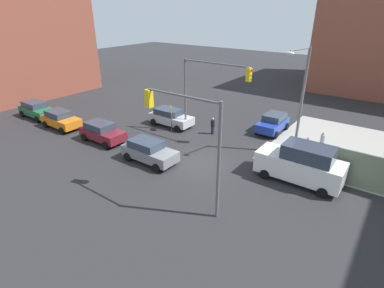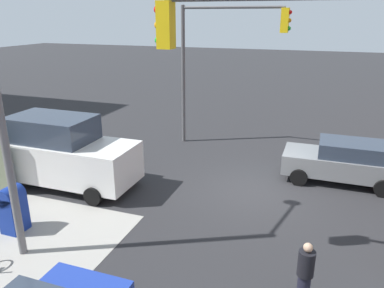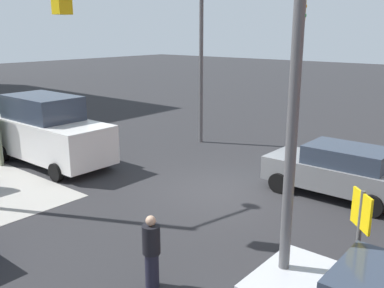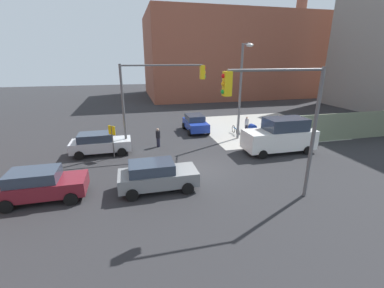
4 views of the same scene
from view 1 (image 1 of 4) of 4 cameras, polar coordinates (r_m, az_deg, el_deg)
name	(u,v)px [view 1 (image 1 of 4)]	position (r m, az deg, el deg)	size (l,w,h in m)	color
ground_plane	(197,162)	(22.10, 0.98, -3.45)	(120.00, 120.00, 0.00)	#28282B
sidewalk_corner	(355,151)	(27.11, 28.56, -1.10)	(12.00, 12.00, 0.01)	#9E9B93
traffic_signal_nw_corner	(209,84)	(25.05, 3.22, 11.38)	(6.31, 0.36, 6.50)	#59595B
traffic_signal_se_corner	(189,131)	(15.44, -0.59, 2.54)	(4.94, 0.36, 6.50)	#59595B
street_lamp_corner	(300,95)	(22.96, 19.90, 8.79)	(0.91, 2.62, 8.00)	slate
warning_sign_two_way	(171,114)	(27.09, -3.96, 5.70)	(0.48, 0.48, 2.40)	#4C4C4C
mailbox_blue	(305,151)	(23.60, 20.69, -1.18)	(0.56, 0.64, 1.43)	navy
hatchback_gray	(149,151)	(22.07, -8.21, -1.31)	(4.22, 2.02, 1.62)	slate
coupe_maroon	(102,132)	(26.33, -16.78, 2.25)	(4.13, 2.02, 1.62)	maroon
hatchback_orange	(61,119)	(30.68, -23.72, 4.35)	(4.03, 2.02, 1.62)	orange
sedan_blue	(273,123)	(28.19, 15.15, 3.92)	(2.02, 3.81, 1.62)	#1E389E
hatchback_green	(37,109)	(34.81, -27.49, 5.88)	(4.29, 2.02, 1.62)	#1E6638
sedan_silver	(170,117)	(28.73, -4.13, 5.13)	(4.31, 2.02, 1.62)	#B7BABF
van_white_delivery	(301,164)	(20.42, 20.08, -3.54)	(5.40, 2.32, 2.62)	white
pedestrian_crossing	(213,126)	(26.73, 3.96, 3.49)	(0.36, 0.36, 1.54)	black
pedestrian_waiting	(322,141)	(25.62, 23.55, 0.48)	(0.36, 0.36, 1.57)	#B2B2B7
bicycle_leaning_on_fence	(305,144)	(25.85, 20.73, 0.05)	(0.05, 1.75, 0.97)	black
bicycle_at_crosswalk	(176,117)	(30.13, -2.97, 5.10)	(1.75, 0.05, 0.97)	black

